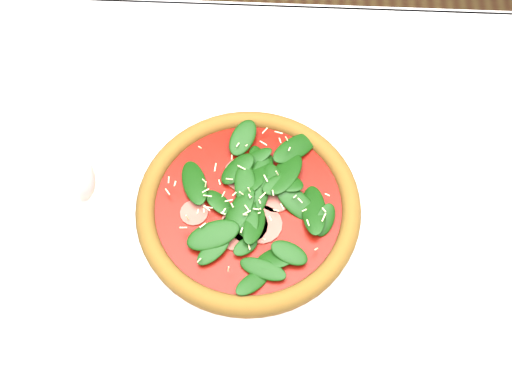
{
  "coord_description": "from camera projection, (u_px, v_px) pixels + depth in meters",
  "views": [
    {
      "loc": [
        0.01,
        -0.3,
        1.43
      ],
      "look_at": [
        -0.0,
        0.04,
        0.77
      ],
      "focal_mm": 40.0,
      "sensor_mm": 36.0,
      "label": 1
    }
  ],
  "objects": [
    {
      "name": "ground",
      "position": [
        256.0,
        352.0,
        1.41
      ],
      "size": [
        6.0,
        6.0,
        0.0
      ],
      "primitive_type": "plane",
      "color": "brown",
      "rests_on": "ground"
    },
    {
      "name": "dining_table",
      "position": [
        256.0,
        257.0,
        0.83
      ],
      "size": [
        1.21,
        0.81,
        0.75
      ],
      "color": "white",
      "rests_on": "ground"
    },
    {
      "name": "plate",
      "position": [
        248.0,
        211.0,
        0.75
      ],
      "size": [
        0.34,
        0.34,
        0.01
      ],
      "color": "silver",
      "rests_on": "dining_table"
    },
    {
      "name": "pizza",
      "position": [
        248.0,
        205.0,
        0.73
      ],
      "size": [
        0.37,
        0.37,
        0.04
      ],
      "rotation": [
        0.0,
        0.0,
        -0.36
      ],
      "color": "olive",
      "rests_on": "plate"
    },
    {
      "name": "wine_glass",
      "position": [
        59.0,
        180.0,
        0.62
      ],
      "size": [
        0.08,
        0.08,
        0.2
      ],
      "color": "silver",
      "rests_on": "dining_table"
    }
  ]
}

